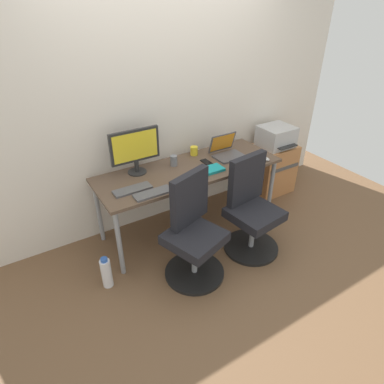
# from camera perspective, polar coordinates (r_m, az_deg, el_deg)

# --- Properties ---
(ground_plane) EXTENTS (5.28, 5.28, 0.00)m
(ground_plane) POSITION_cam_1_polar(r_m,az_deg,el_deg) (3.66, -0.41, -5.85)
(ground_plane) COLOR brown
(back_wall) EXTENTS (4.40, 0.04, 2.60)m
(back_wall) POSITION_cam_1_polar(r_m,az_deg,el_deg) (3.40, -4.23, 15.68)
(back_wall) COLOR silver
(back_wall) RESTS_ON ground
(desk) EXTENTS (1.86, 0.66, 0.71)m
(desk) POSITION_cam_1_polar(r_m,az_deg,el_deg) (3.31, -0.46, 3.19)
(desk) COLOR brown
(desk) RESTS_ON ground
(office_chair_left) EXTENTS (0.56, 0.56, 0.94)m
(office_chair_left) POSITION_cam_1_polar(r_m,az_deg,el_deg) (2.89, 0.16, -7.00)
(office_chair_left) COLOR black
(office_chair_left) RESTS_ON ground
(office_chair_right) EXTENTS (0.54, 0.54, 0.94)m
(office_chair_right) POSITION_cam_1_polar(r_m,az_deg,el_deg) (3.21, 10.10, -3.07)
(office_chair_right) COLOR black
(office_chair_right) RESTS_ON ground
(side_cabinet) EXTENTS (0.49, 0.42, 0.61)m
(side_cabinet) POSITION_cam_1_polar(r_m,az_deg,el_deg) (4.28, 13.53, 3.98)
(side_cabinet) COLOR #B77542
(side_cabinet) RESTS_ON ground
(printer) EXTENTS (0.38, 0.40, 0.24)m
(printer) POSITION_cam_1_polar(r_m,az_deg,el_deg) (4.11, 14.27, 9.24)
(printer) COLOR #B7B7B7
(printer) RESTS_ON side_cabinet
(water_bottle_on_floor) EXTENTS (0.09, 0.09, 0.31)m
(water_bottle_on_floor) POSITION_cam_1_polar(r_m,az_deg,el_deg) (3.01, -14.50, -13.27)
(water_bottle_on_floor) COLOR white
(water_bottle_on_floor) RESTS_ON ground
(desktop_monitor) EXTENTS (0.48, 0.18, 0.43)m
(desktop_monitor) POSITION_cam_1_polar(r_m,az_deg,el_deg) (3.14, -9.76, 7.37)
(desktop_monitor) COLOR #262626
(desktop_monitor) RESTS_ON desk
(open_laptop) EXTENTS (0.31, 0.28, 0.22)m
(open_laptop) POSITION_cam_1_polar(r_m,az_deg,el_deg) (3.54, 5.96, 7.08)
(open_laptop) COLOR #4C4C51
(open_laptop) RESTS_ON desk
(keyboard_by_monitor) EXTENTS (0.34, 0.12, 0.02)m
(keyboard_by_monitor) POSITION_cam_1_polar(r_m,az_deg,el_deg) (2.87, -6.72, -0.19)
(keyboard_by_monitor) COLOR #515156
(keyboard_by_monitor) RESTS_ON desk
(keyboard_by_laptop) EXTENTS (0.34, 0.12, 0.02)m
(keyboard_by_laptop) POSITION_cam_1_polar(r_m,az_deg,el_deg) (2.95, -10.19, 0.43)
(keyboard_by_laptop) COLOR #515156
(keyboard_by_laptop) RESTS_ON desk
(mouse_by_monitor) EXTENTS (0.06, 0.10, 0.03)m
(mouse_by_monitor) POSITION_cam_1_polar(r_m,az_deg,el_deg) (3.52, 12.56, 5.59)
(mouse_by_monitor) COLOR #B7B7B7
(mouse_by_monitor) RESTS_ON desk
(mouse_by_laptop) EXTENTS (0.06, 0.10, 0.03)m
(mouse_by_laptop) POSITION_cam_1_polar(r_m,az_deg,el_deg) (3.05, -0.90, 2.25)
(mouse_by_laptop) COLOR silver
(mouse_by_laptop) RESTS_ON desk
(coffee_mug) EXTENTS (0.08, 0.08, 0.09)m
(coffee_mug) POSITION_cam_1_polar(r_m,az_deg,el_deg) (3.54, 0.35, 7.09)
(coffee_mug) COLOR yellow
(coffee_mug) RESTS_ON desk
(pen_cup) EXTENTS (0.07, 0.07, 0.10)m
(pen_cup) POSITION_cam_1_polar(r_m,az_deg,el_deg) (3.32, -3.15, 5.40)
(pen_cup) COLOR slate
(pen_cup) RESTS_ON desk
(phone_near_monitor) EXTENTS (0.07, 0.14, 0.01)m
(phone_near_monitor) POSITION_cam_1_polar(r_m,az_deg,el_deg) (3.39, 2.52, 5.15)
(phone_near_monitor) COLOR black
(phone_near_monitor) RESTS_ON desk
(notebook) EXTENTS (0.21, 0.15, 0.03)m
(notebook) POSITION_cam_1_polar(r_m,az_deg,el_deg) (3.24, 3.54, 3.93)
(notebook) COLOR teal
(notebook) RESTS_ON desk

